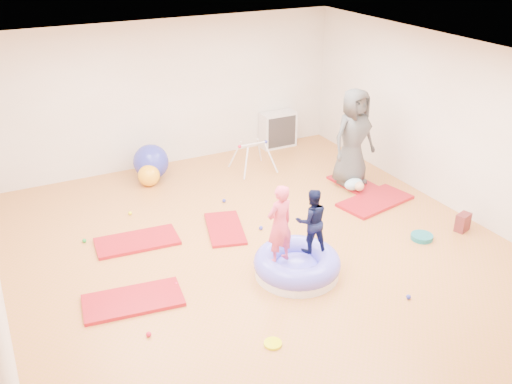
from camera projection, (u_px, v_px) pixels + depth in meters
name	position (u px, v px, depth m)	size (l,w,h in m)	color
room	(266.00, 167.00, 7.69)	(7.01, 8.01, 2.81)	#C37040
gym_mat_front_left	(133.00, 300.00, 7.28)	(1.25, 0.62, 0.05)	#A61213
gym_mat_mid_left	(137.00, 241.00, 8.61)	(1.23, 0.61, 0.05)	#A61213
gym_mat_center_back	(225.00, 228.00, 8.97)	(1.07, 0.53, 0.04)	#A61213
gym_mat_right	(375.00, 201.00, 9.83)	(1.31, 0.65, 0.05)	#A61213
gym_mat_rear_right	(356.00, 184.00, 10.47)	(1.06, 0.53, 0.04)	#A61213
inflatable_cushion	(297.00, 265.00, 7.80)	(1.19, 1.19, 0.38)	white
child_pink	(280.00, 221.00, 7.36)	(0.40, 0.27, 1.11)	#E84666
child_navy	(312.00, 218.00, 7.64)	(0.45, 0.35, 0.92)	black
adult_caregiver	(353.00, 137.00, 10.11)	(0.86, 0.56, 1.77)	#444444
infant	(355.00, 185.00, 10.14)	(0.36, 0.37, 0.21)	#A4CFDD
ball_pit_balls	(202.00, 251.00, 8.35)	(3.48, 3.97, 0.06)	#2D32A9
exercise_ball_blue	(151.00, 162.00, 10.63)	(0.66, 0.66, 0.66)	#2D32A9
exercise_ball_orange	(149.00, 175.00, 10.39)	(0.40, 0.40, 0.40)	#FFA81D
infant_play_gym	(253.00, 153.00, 10.90)	(0.75, 0.71, 0.58)	silver
cube_shelf	(278.00, 129.00, 12.12)	(0.75, 0.37, 0.75)	silver
balance_disc	(422.00, 237.00, 8.70)	(0.33, 0.33, 0.07)	#176D77
backpack	(463.00, 222.00, 8.90)	(0.25, 0.15, 0.29)	maroon
yellow_toy	(273.00, 344.00, 6.55)	(0.21, 0.21, 0.03)	#EBF508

